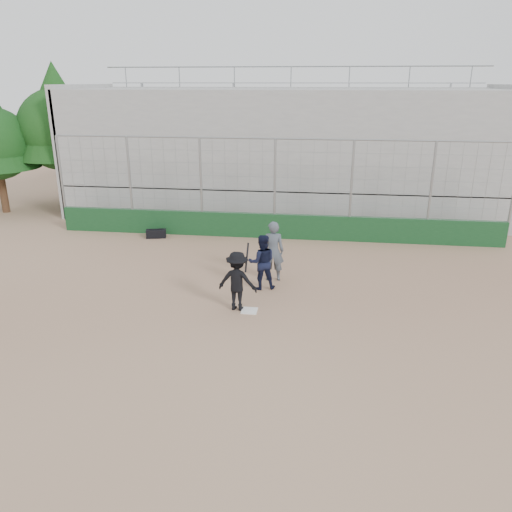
# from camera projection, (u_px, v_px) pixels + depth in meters

# --- Properties ---
(ground) EXTENTS (90.00, 90.00, 0.00)m
(ground) POSITION_uv_depth(u_px,v_px,m) (249.00, 311.00, 13.97)
(ground) COLOR brown
(ground) RESTS_ON ground
(home_plate) EXTENTS (0.44, 0.44, 0.02)m
(home_plate) POSITION_uv_depth(u_px,v_px,m) (249.00, 311.00, 13.97)
(home_plate) COLOR white
(home_plate) RESTS_ON ground
(backstop) EXTENTS (18.10, 0.25, 4.04)m
(backstop) POSITION_uv_depth(u_px,v_px,m) (274.00, 215.00, 20.20)
(backstop) COLOR #123A1B
(backstop) RESTS_ON ground
(bleachers) EXTENTS (20.25, 6.70, 6.98)m
(bleachers) POSITION_uv_depth(u_px,v_px,m) (285.00, 150.00, 24.18)
(bleachers) COLOR gray
(bleachers) RESTS_ON ground
(tree_left) EXTENTS (4.48, 4.48, 7.00)m
(tree_left) POSITION_uv_depth(u_px,v_px,m) (58.00, 118.00, 24.19)
(tree_left) COLOR #341E13
(tree_left) RESTS_ON ground
(batter_at_plate) EXTENTS (1.16, 0.81, 1.86)m
(batter_at_plate) POSITION_uv_depth(u_px,v_px,m) (237.00, 281.00, 13.83)
(batter_at_plate) COLOR black
(batter_at_plate) RESTS_ON ground
(catcher_crouched) EXTENTS (0.99, 0.85, 1.17)m
(catcher_crouched) POSITION_uv_depth(u_px,v_px,m) (262.00, 271.00, 15.29)
(catcher_crouched) COLOR black
(catcher_crouched) RESTS_ON ground
(umpire) EXTENTS (0.76, 0.55, 1.77)m
(umpire) POSITION_uv_depth(u_px,v_px,m) (273.00, 254.00, 15.89)
(umpire) COLOR #474F59
(umpire) RESTS_ON ground
(equipment_bag) EXTENTS (0.85, 0.51, 0.38)m
(equipment_bag) POSITION_uv_depth(u_px,v_px,m) (156.00, 234.00, 20.48)
(equipment_bag) COLOR black
(equipment_bag) RESTS_ON ground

